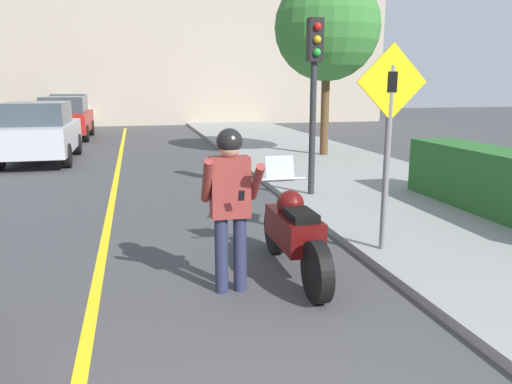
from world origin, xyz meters
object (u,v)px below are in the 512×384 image
object	(u,v)px
traffic_light	(314,73)
motorcycle	(293,232)
person_biker	(230,194)
street_tree	(327,28)
parked_car_silver	(40,132)
crossing_sign	(389,129)
parked_car_red	(66,118)
parked_car_white	(71,110)

from	to	relation	value
traffic_light	motorcycle	bearing A→B (deg)	-112.87
person_biker	traffic_light	xyz separation A→B (m)	(2.30, 3.90, 1.29)
person_biker	traffic_light	world-z (taller)	traffic_light
street_tree	parked_car_silver	bearing A→B (deg)	171.46
crossing_sign	parked_car_red	world-z (taller)	crossing_sign
motorcycle	street_tree	bearing A→B (deg)	66.75
traffic_light	parked_car_silver	xyz separation A→B (m)	(-5.85, 6.28, -1.51)
crossing_sign	parked_car_red	size ratio (longest dim) A/B	0.60
street_tree	parked_car_white	xyz separation A→B (m)	(-8.57, 13.25, -2.87)
motorcycle	person_biker	bearing A→B (deg)	-157.55
motorcycle	parked_car_red	size ratio (longest dim) A/B	0.52
person_biker	crossing_sign	size ratio (longest dim) A/B	0.68
parked_car_silver	motorcycle	bearing A→B (deg)	-66.21
parked_car_white	parked_car_silver	bearing A→B (deg)	-87.57
parked_car_silver	street_tree	bearing A→B (deg)	-8.54
motorcycle	crossing_sign	size ratio (longest dim) A/B	0.86
traffic_light	street_tree	world-z (taller)	street_tree
parked_car_red	parked_car_white	distance (m)	5.91
parked_car_white	street_tree	bearing A→B (deg)	-57.11
motorcycle	parked_car_red	xyz separation A→B (m)	(-4.40, 16.00, 0.35)
motorcycle	person_biker	world-z (taller)	person_biker
crossing_sign	parked_car_red	bearing A→B (deg)	109.89
motorcycle	parked_car_silver	world-z (taller)	parked_car_silver
motorcycle	parked_car_silver	distance (m)	10.77
parked_car_silver	crossing_sign	bearing A→B (deg)	-59.54
person_biker	parked_car_silver	bearing A→B (deg)	109.22
parked_car_silver	person_biker	bearing A→B (deg)	-70.78
traffic_light	parked_car_silver	distance (m)	8.72
person_biker	parked_car_white	world-z (taller)	person_biker
person_biker	parked_car_red	world-z (taller)	person_biker
motorcycle	parked_car_red	distance (m)	16.60
motorcycle	crossing_sign	world-z (taller)	crossing_sign
street_tree	parked_car_white	bearing A→B (deg)	122.89
crossing_sign	parked_car_silver	xyz separation A→B (m)	(-5.63, 9.57, -0.78)
parked_car_red	traffic_light	bearing A→B (deg)	-64.59
motorcycle	traffic_light	world-z (taller)	traffic_light
motorcycle	street_tree	xyz separation A→B (m)	(3.71, 8.64, 3.22)
person_biker	parked_car_silver	size ratio (longest dim) A/B	0.41
street_tree	parked_car_red	world-z (taller)	street_tree
crossing_sign	parked_car_white	xyz separation A→B (m)	(-6.14, 21.61, -0.78)
motorcycle	traffic_light	xyz separation A→B (m)	(1.51, 3.57, 1.86)
traffic_light	parked_car_red	distance (m)	13.84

